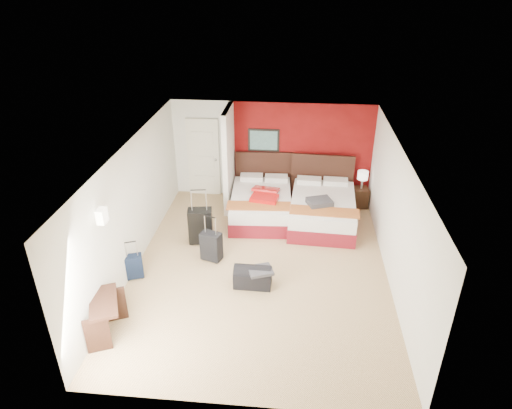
# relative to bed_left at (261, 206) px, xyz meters

# --- Properties ---
(ground) EXTENTS (6.50, 6.50, 0.00)m
(ground) POSITION_rel_bed_left_xyz_m (0.16, -2.07, -0.30)
(ground) COLOR tan
(ground) RESTS_ON ground
(room_walls) EXTENTS (5.02, 6.52, 2.50)m
(room_walls) POSITION_rel_bed_left_xyz_m (-1.24, -0.65, 0.95)
(room_walls) COLOR silver
(room_walls) RESTS_ON ground
(red_accent_panel) EXTENTS (3.50, 0.04, 2.50)m
(red_accent_panel) POSITION_rel_bed_left_xyz_m (0.91, 1.16, 0.95)
(red_accent_panel) COLOR maroon
(red_accent_panel) RESTS_ON ground
(partition_wall) EXTENTS (0.12, 1.20, 2.50)m
(partition_wall) POSITION_rel_bed_left_xyz_m (-0.84, 0.54, 0.95)
(partition_wall) COLOR silver
(partition_wall) RESTS_ON ground
(entry_door) EXTENTS (0.82, 0.06, 2.05)m
(entry_door) POSITION_rel_bed_left_xyz_m (-1.59, 1.13, 0.72)
(entry_door) COLOR silver
(entry_door) RESTS_ON ground
(bed_left) EXTENTS (1.53, 2.10, 0.61)m
(bed_left) POSITION_rel_bed_left_xyz_m (0.00, 0.00, 0.00)
(bed_left) COLOR silver
(bed_left) RESTS_ON ground
(bed_right) EXTENTS (1.59, 2.19, 0.63)m
(bed_right) POSITION_rel_bed_left_xyz_m (1.45, -0.15, 0.01)
(bed_right) COLOR white
(bed_right) RESTS_ON ground
(red_suitcase_open) EXTENTS (0.75, 0.94, 0.11)m
(red_suitcase_open) POSITION_rel_bed_left_xyz_m (0.10, -0.10, 0.36)
(red_suitcase_open) COLOR red
(red_suitcase_open) RESTS_ON bed_left
(jacket_bundle) EXTENTS (0.64, 0.57, 0.13)m
(jacket_bundle) POSITION_rel_bed_left_xyz_m (1.35, -0.45, 0.39)
(jacket_bundle) COLOR #3C3D42
(jacket_bundle) RESTS_ON bed_right
(nightstand) EXTENTS (0.40, 0.40, 0.50)m
(nightstand) POSITION_rel_bed_left_xyz_m (2.43, 0.77, -0.05)
(nightstand) COLOR #311C10
(nightstand) RESTS_ON ground
(table_lamp) EXTENTS (0.34, 0.34, 0.46)m
(table_lamp) POSITION_rel_bed_left_xyz_m (2.43, 0.77, 0.43)
(table_lamp) COLOR white
(table_lamp) RESTS_ON nightstand
(suitcase_black) EXTENTS (0.56, 0.40, 0.77)m
(suitcase_black) POSITION_rel_bed_left_xyz_m (-1.21, -1.25, 0.08)
(suitcase_black) COLOR black
(suitcase_black) RESTS_ON ground
(suitcase_charcoal) EXTENTS (0.47, 0.37, 0.60)m
(suitcase_charcoal) POSITION_rel_bed_left_xyz_m (-0.86, -1.90, -0.00)
(suitcase_charcoal) COLOR black
(suitcase_charcoal) RESTS_ON ground
(suitcase_navy) EXTENTS (0.39, 0.32, 0.47)m
(suitcase_navy) POSITION_rel_bed_left_xyz_m (-2.23, -2.64, -0.07)
(suitcase_navy) COLOR black
(suitcase_navy) RESTS_ON ground
(duffel_bag) EXTENTS (0.71, 0.39, 0.36)m
(duffel_bag) POSITION_rel_bed_left_xyz_m (0.07, -2.66, -0.13)
(duffel_bag) COLOR black
(duffel_bag) RESTS_ON ground
(jacket_draped) EXTENTS (0.54, 0.50, 0.06)m
(jacket_draped) POSITION_rel_bed_left_xyz_m (0.22, -2.71, 0.08)
(jacket_draped) COLOR #3B3A3F
(jacket_draped) RESTS_ON duffel_bag
(desk) EXTENTS (0.72, 0.94, 0.70)m
(desk) POSITION_rel_bed_left_xyz_m (-2.15, -4.16, 0.05)
(desk) COLOR black
(desk) RESTS_ON ground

